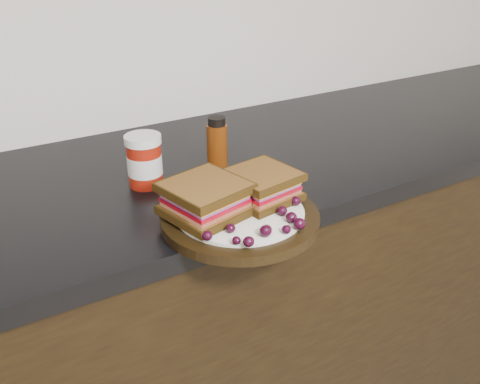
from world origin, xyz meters
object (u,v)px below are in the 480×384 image
(plate, at_px, (240,218))
(sandwich_left, at_px, (205,199))
(condiment_jar, at_px, (144,161))
(oil_bottle, at_px, (217,145))

(plate, xyz_separation_m, sandwich_left, (-0.06, 0.02, 0.04))
(condiment_jar, relative_size, oil_bottle, 0.88)
(plate, distance_m, sandwich_left, 0.07)
(condiment_jar, bearing_deg, oil_bottle, -6.02)
(sandwich_left, bearing_deg, plate, -32.88)
(sandwich_left, xyz_separation_m, condiment_jar, (-0.03, 0.21, 0.00))
(oil_bottle, bearing_deg, plate, -108.32)
(condiment_jar, height_order, oil_bottle, oil_bottle)
(condiment_jar, bearing_deg, sandwich_left, -82.24)
(plate, relative_size, condiment_jar, 2.64)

